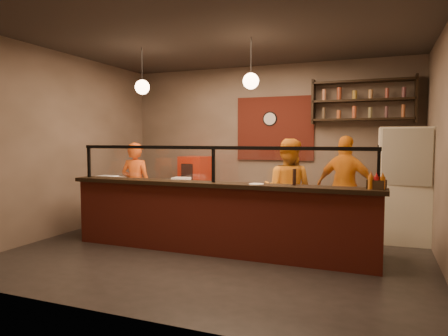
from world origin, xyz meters
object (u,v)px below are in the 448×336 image
at_px(wall_clock, 270,119).
at_px(pizza_dough, 253,190).
at_px(cook_left, 136,185).
at_px(cook_mid, 288,191).
at_px(cook_right, 346,187).
at_px(condiment_caddy, 377,184).
at_px(fridge, 403,185).
at_px(red_cooler, 195,187).
at_px(pepper_mill, 294,177).

distance_m(wall_clock, pizza_dough, 2.60).
xyz_separation_m(cook_left, cook_mid, (2.90, 0.02, 0.04)).
bearing_deg(pizza_dough, cook_right, 46.49).
bearing_deg(cook_mid, pizza_dough, 61.28).
relative_size(cook_left, condiment_caddy, 7.84).
relative_size(cook_left, fridge, 0.86).
bearing_deg(fridge, cook_right, 179.16).
bearing_deg(wall_clock, cook_mid, -65.78).
relative_size(cook_left, red_cooler, 1.23).
xyz_separation_m(fridge, condiment_caddy, (-0.40, -1.79, 0.18)).
bearing_deg(cook_left, condiment_caddy, 161.38).
xyz_separation_m(cook_right, fridge, (0.90, 0.03, 0.07)).
bearing_deg(cook_left, pizza_dough, 161.64).
height_order(wall_clock, pepper_mill, wall_clock).
relative_size(wall_clock, pizza_dough, 0.63).
bearing_deg(cook_left, wall_clock, -146.82).
distance_m(red_cooler, pepper_mill, 3.58).
bearing_deg(cook_right, pizza_dough, 60.89).
distance_m(cook_mid, pizza_dough, 0.74).
bearing_deg(cook_mid, cook_left, 4.48).
relative_size(cook_right, fridge, 0.93).
distance_m(wall_clock, cook_left, 3.01).
bearing_deg(cook_right, wall_clock, -16.54).
distance_m(condiment_caddy, pepper_mill, 1.04).
relative_size(cook_mid, condiment_caddy, 8.18).
height_order(cook_left, cook_mid, cook_mid).
bearing_deg(fridge, pepper_mill, -131.69).
relative_size(cook_mid, fridge, 0.90).
relative_size(fridge, red_cooler, 1.43).
xyz_separation_m(fridge, pizza_dough, (-2.16, -1.35, -0.03)).
xyz_separation_m(wall_clock, red_cooler, (-1.56, -0.31, -1.44)).
bearing_deg(fridge, condiment_caddy, -105.01).
relative_size(pizza_dough, pepper_mill, 2.14).
relative_size(red_cooler, pepper_mill, 5.91).
height_order(fridge, pepper_mill, fridge).
relative_size(wall_clock, condiment_caddy, 1.45).
bearing_deg(wall_clock, pepper_mill, -68.52).
distance_m(cook_mid, cook_right, 1.10).
relative_size(wall_clock, cook_left, 0.19).
distance_m(fridge, pepper_mill, 2.29).
distance_m(wall_clock, condiment_caddy, 3.58).
bearing_deg(condiment_caddy, pizza_dough, 165.70).
distance_m(cook_right, red_cooler, 3.23).
xyz_separation_m(pizza_dough, condiment_caddy, (1.76, -0.45, 0.21)).
relative_size(red_cooler, pizza_dough, 2.76).
bearing_deg(cook_right, cook_mid, 53.76).
height_order(fridge, red_cooler, fridge).
bearing_deg(fridge, cook_left, -173.40).
relative_size(cook_left, cook_mid, 0.96).
height_order(wall_clock, cook_right, wall_clock).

